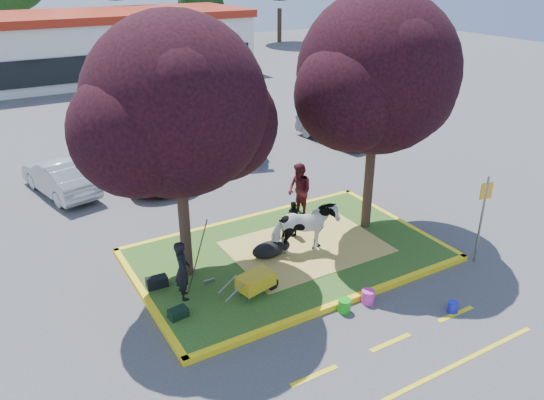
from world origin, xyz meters
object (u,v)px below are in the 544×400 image
handler (182,270)px  sign_post (483,210)px  calf (269,250)px  cow (304,229)px  bucket_blue (453,307)px  bucket_green (344,306)px  bucket_pink (368,297)px  wheelbarrow (256,281)px  car_silver (60,177)px

handler → sign_post: (7.58, -2.21, 0.64)m
calf → handler: bearing=-176.9°
cow → bucket_blue: size_ratio=6.72×
handler → sign_post: size_ratio=0.60×
sign_post → bucket_green: (-4.49, -0.04, -1.38)m
cow → sign_post: bearing=-109.2°
cow → sign_post: size_ratio=0.71×
bucket_pink → cow: bearing=93.6°
wheelbarrow → bucket_blue: bearing=-48.8°
bucket_pink → car_silver: size_ratio=0.09×
sign_post → bucket_green: bearing=-165.7°
bucket_pink → bucket_green: bearing=180.0°
handler → bucket_green: handler is taller
bucket_pink → bucket_blue: bearing=-40.9°
wheelbarrow → handler: bearing=138.7°
calf → bucket_green: bearing=-92.5°
handler → wheelbarrow: handler is taller
cow → car_silver: 9.45m
wheelbarrow → sign_post: 6.29m
car_silver → bucket_pink: bearing=102.4°
handler → wheelbarrow: size_ratio=0.95×
bucket_pink → bucket_blue: bucket_pink is taller
sign_post → bucket_blue: sign_post is taller
calf → car_silver: (-3.99, 7.75, 0.26)m
wheelbarrow → car_silver: (-2.80, 9.20, 0.07)m
calf → car_silver: 8.72m
cow → bucket_green: (-0.55, -2.56, -0.73)m
handler → wheelbarrow: bearing=-106.4°
sign_post → car_silver: bearing=143.7°
cow → wheelbarrow: 2.42m
cow → bucket_blue: cow is taller
calf → wheelbarrow: size_ratio=0.62×
bucket_green → wheelbarrow: bearing=137.6°
handler → car_silver: size_ratio=0.39×
sign_post → bucket_pink: bearing=-165.6°
calf → bucket_green: (0.38, -2.88, -0.20)m
bucket_pink → bucket_blue: 1.97m
bucket_blue → car_silver: size_ratio=0.07×
calf → cow: bearing=-28.9°
handler → calf: bearing=-65.0°
calf → car_silver: bearing=107.2°
bucket_green → bucket_pink: (0.71, 0.00, 0.00)m
bucket_blue → bucket_green: bearing=149.6°
wheelbarrow → calf: bearing=37.7°
handler → bucket_blue: size_ratio=5.69×
car_silver → bucket_blue: bearing=105.7°
cow → bucket_green: size_ratio=5.40×
handler → bucket_green: 3.89m
car_silver → wheelbarrow: bearing=93.8°
cow → car_silver: cow is taller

